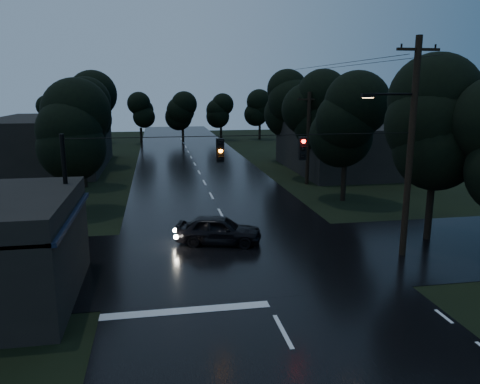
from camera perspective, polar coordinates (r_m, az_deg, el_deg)
name	(u,v)px	position (r m, az deg, el deg)	size (l,w,h in m)	color
main_road	(204,183)	(39.36, -4.35, 1.12)	(12.00, 120.00, 0.02)	black
cross_street	(244,257)	(22.15, 0.45, -7.95)	(60.00, 9.00, 0.02)	black
building_far_right	(345,147)	(46.32, 12.64, 5.33)	(10.00, 14.00, 4.40)	black
building_far_left	(52,143)	(49.74, -21.97, 5.55)	(10.00, 16.00, 5.00)	black
utility_pole_main	(409,145)	(22.55, 19.90, 5.44)	(3.50, 0.30, 10.00)	black
utility_pole_far	(308,137)	(38.56, 8.31, 6.62)	(2.00, 0.30, 7.50)	black
anchor_pole_left	(68,208)	(20.31, -20.28, -1.79)	(0.18, 0.18, 6.00)	black
span_signals	(261,148)	(20.03, 2.57, 5.33)	(15.00, 0.37, 1.12)	black
tree_corner_near	(437,124)	(25.53, 22.88, 7.61)	(4.48, 4.48, 9.44)	black
tree_left_a	(71,130)	(30.94, -19.89, 7.13)	(3.92, 3.92, 8.26)	black
tree_left_b	(80,116)	(38.89, -18.88, 8.71)	(4.20, 4.20, 8.85)	black
tree_left_c	(89,107)	(48.85, -17.89, 9.86)	(4.48, 4.48, 9.44)	black
tree_right_a	(347,120)	(33.06, 12.86, 8.51)	(4.20, 4.20, 8.85)	black
tree_right_b	(316,110)	(40.71, 9.27, 9.88)	(4.48, 4.48, 9.44)	black
tree_right_c	(290,102)	(50.41, 6.15, 10.87)	(4.76, 4.76, 10.03)	black
car	(219,230)	(23.82, -2.60, -4.61)	(1.74, 4.32, 1.47)	black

